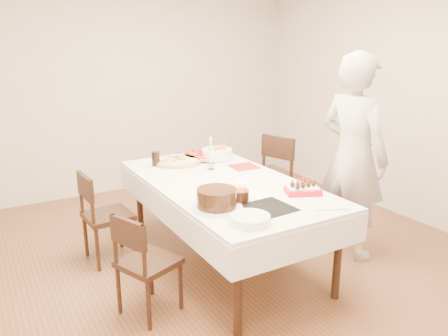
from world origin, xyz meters
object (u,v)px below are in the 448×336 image
person (353,157)px  birthday_cake (240,191)px  chair_left_dessert (149,262)px  dining_table (224,222)px  strawberry_box (303,189)px  pizza_white (177,161)px  cola_glass (156,159)px  pizza_pepperoni (203,156)px  taper_candle (211,153)px  chair_right_savory (266,183)px  chair_left_savory (108,216)px  layer_cake (217,199)px  pasta_bowl (217,154)px

person → birthday_cake: 1.23m
person → chair_left_dessert: bearing=80.6°
dining_table → birthday_cake: bearing=-106.5°
strawberry_box → pizza_white: bearing=110.3°
strawberry_box → birthday_cake: bearing=169.6°
cola_glass → strawberry_box: 1.50m
dining_table → strawberry_box: (0.38, -0.58, 0.41)m
person → pizza_pepperoni: bearing=26.6°
taper_candle → cola_glass: 0.55m
chair_right_savory → chair_left_savory: 1.65m
pizza_white → layer_cake: layer_cake is taller
chair_left_savory → layer_cake: layer_cake is taller
dining_table → pizza_white: 0.84m
taper_candle → strawberry_box: taper_candle is taller
chair_left_savory → layer_cake: bearing=111.7°
birthday_cake → strawberry_box: 0.53m
dining_table → strawberry_box: size_ratio=7.96×
chair_right_savory → person: bearing=-89.3°
pizza_white → chair_left_savory: bearing=-167.0°
dining_table → person: 1.28m
chair_right_savory → chair_left_dessert: (-1.63, -0.86, -0.08)m
pizza_pepperoni → birthday_cake: bearing=-105.7°
chair_left_dessert → pasta_bowl: (1.16, 1.07, 0.42)m
chair_left_dessert → birthday_cake: birthday_cake is taller
chair_left_dessert → person: 2.00m
chair_left_savory → pizza_white: size_ratio=1.68×
taper_candle → layer_cake: bearing=-116.2°
taper_candle → cola_glass: size_ratio=2.20×
chair_left_savory → taper_candle: bearing=166.1°
cola_glass → strawberry_box: (0.70, -1.33, -0.04)m
cola_glass → strawberry_box: size_ratio=0.53×
chair_right_savory → birthday_cake: size_ratio=6.71×
person → pizza_pepperoni: person is taller
pasta_bowl → strawberry_box: (0.07, -1.25, -0.02)m
chair_left_savory → pizza_pepperoni: size_ratio=1.72×
pizza_white → dining_table: bearing=-81.7°
layer_cake → chair_left_dessert: bearing=166.0°
chair_left_savory → birthday_cake: bearing=121.1°
chair_right_savory → pizza_white: (-0.89, 0.26, 0.30)m
taper_candle → birthday_cake: 0.90m
pizza_white → pizza_pepperoni: bearing=12.6°
pasta_bowl → layer_cake: bearing=-119.4°
chair_left_dessert → person: person is taller
chair_left_dessert → birthday_cake: size_ratio=5.52×
pizza_white → pizza_pepperoni: size_ratio=1.03×
chair_right_savory → layer_cake: chair_right_savory is taller
taper_candle → dining_table: bearing=-102.3°
pasta_bowl → birthday_cake: bearing=-111.4°
pizza_white → person: bearing=-43.9°
dining_table → taper_candle: taper_candle is taller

